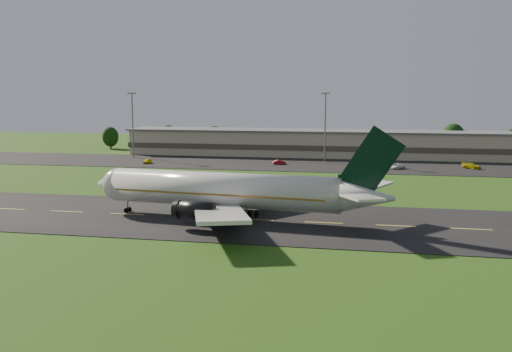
% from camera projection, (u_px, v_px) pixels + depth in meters
% --- Properties ---
extents(ground, '(360.00, 360.00, 0.00)m').
position_uv_depth(ground, '(255.00, 220.00, 91.50)').
color(ground, '#264711').
rests_on(ground, ground).
extents(taxiway, '(220.00, 30.00, 0.10)m').
position_uv_depth(taxiway, '(255.00, 220.00, 91.49)').
color(taxiway, black).
rests_on(taxiway, ground).
extents(apron, '(260.00, 30.00, 0.10)m').
position_uv_depth(apron, '(305.00, 165.00, 161.38)').
color(apron, black).
rests_on(apron, ground).
extents(airliner, '(51.25, 41.96, 15.57)m').
position_uv_depth(airliner, '(229.00, 191.00, 91.57)').
color(airliner, silver).
rests_on(airliner, ground).
extents(terminal, '(145.00, 16.00, 8.40)m').
position_uv_depth(terminal, '(333.00, 144.00, 183.06)').
color(terminal, tan).
rests_on(terminal, ground).
extents(light_mast_west, '(2.40, 1.20, 20.35)m').
position_uv_depth(light_mast_west, '(132.00, 117.00, 177.84)').
color(light_mast_west, gray).
rests_on(light_mast_west, ground).
extents(light_mast_centre, '(2.40, 1.20, 20.35)m').
position_uv_depth(light_mast_centre, '(325.00, 119.00, 166.35)').
color(light_mast_centre, gray).
rests_on(light_mast_centre, ground).
extents(tree_line, '(197.90, 8.89, 10.51)m').
position_uv_depth(tree_line, '(419.00, 140.00, 186.83)').
color(tree_line, black).
rests_on(tree_line, ground).
extents(service_vehicle_a, '(1.75, 3.88, 1.29)m').
position_uv_depth(service_vehicle_a, '(147.00, 161.00, 164.40)').
color(service_vehicle_a, yellow).
rests_on(service_vehicle_a, apron).
extents(service_vehicle_b, '(3.91, 2.41, 1.22)m').
position_uv_depth(service_vehicle_b, '(279.00, 162.00, 161.85)').
color(service_vehicle_b, '#9C0A13').
rests_on(service_vehicle_b, apron).
extents(service_vehicle_c, '(4.73, 4.81, 1.28)m').
position_uv_depth(service_vehicle_c, '(397.00, 166.00, 152.44)').
color(service_vehicle_c, white).
rests_on(service_vehicle_c, apron).
extents(service_vehicle_d, '(5.31, 4.59, 1.47)m').
position_uv_depth(service_vehicle_d, '(471.00, 166.00, 152.83)').
color(service_vehicle_d, '#C2B40B').
rests_on(service_vehicle_d, apron).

